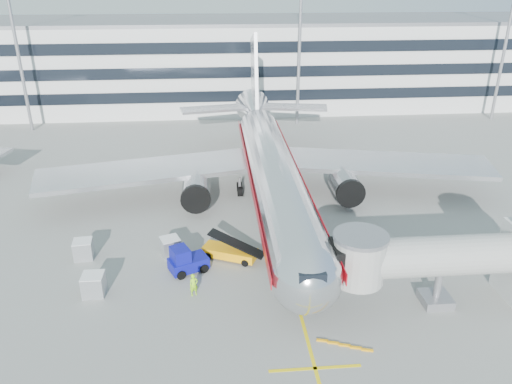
{
  "coord_description": "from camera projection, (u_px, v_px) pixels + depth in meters",
  "views": [
    {
      "loc": [
        -5.92,
        -38.21,
        23.19
      ],
      "look_at": [
        -2.11,
        5.21,
        4.0
      ],
      "focal_mm": 35.0,
      "sensor_mm": 36.0,
      "label": 1
    }
  ],
  "objects": [
    {
      "name": "jet_bridge",
      "position": [
        464.0,
        259.0,
        36.77
      ],
      "size": [
        17.8,
        4.5,
        7.0
      ],
      "color": "silver",
      "rests_on": "ground"
    },
    {
      "name": "cargo_container_right",
      "position": [
        83.0,
        249.0,
        43.94
      ],
      "size": [
        1.76,
        1.76,
        1.71
      ],
      "color": "#A7A9AE",
      "rests_on": "ground"
    },
    {
      "name": "ground",
      "position": [
        285.0,
        255.0,
        44.65
      ],
      "size": [
        180.0,
        180.0,
        0.0
      ],
      "primitive_type": "plane",
      "color": "gray",
      "rests_on": "ground"
    },
    {
      "name": "ramp_worker",
      "position": [
        194.0,
        285.0,
        38.79
      ],
      "size": [
        0.8,
        0.65,
        1.87
      ],
      "primitive_type": "imported",
      "rotation": [
        0.0,
        0.0,
        0.35
      ],
      "color": "#92E518",
      "rests_on": "ground"
    },
    {
      "name": "terminal",
      "position": [
        243.0,
        62.0,
        94.34
      ],
      "size": [
        150.0,
        24.25,
        15.6
      ],
      "color": "silver",
      "rests_on": "ground"
    },
    {
      "name": "light_mast_centre",
      "position": [
        300.0,
        31.0,
        77.59
      ],
      "size": [
        2.4,
        1.2,
        25.45
      ],
      "color": "gray",
      "rests_on": "ground"
    },
    {
      "name": "main_jet",
      "position": [
        270.0,
        165.0,
        53.63
      ],
      "size": [
        50.95,
        48.7,
        16.06
      ],
      "color": "silver",
      "rests_on": "ground"
    },
    {
      "name": "lead_in_line",
      "position": [
        272.0,
        207.0,
        53.77
      ],
      "size": [
        0.25,
        70.0,
        0.01
      ],
      "primitive_type": "cube",
      "color": "yellow",
      "rests_on": "ground"
    },
    {
      "name": "baggage_tug",
      "position": [
        186.0,
        261.0,
        41.83
      ],
      "size": [
        3.62,
        3.0,
        2.37
      ],
      "color": "#0C0E85",
      "rests_on": "ground"
    },
    {
      "name": "cargo_container_left",
      "position": [
        94.0,
        285.0,
        38.91
      ],
      "size": [
        1.67,
        1.67,
        1.76
      ],
      "color": "#A7A9AE",
      "rests_on": "ground"
    },
    {
      "name": "light_mast_east",
      "position": [
        508.0,
        29.0,
        80.31
      ],
      "size": [
        2.4,
        1.2,
        25.45
      ],
      "color": "gray",
      "rests_on": "ground"
    },
    {
      "name": "belt_loader",
      "position": [
        230.0,
        251.0,
        43.94
      ],
      "size": [
        5.09,
        3.58,
        2.42
      ],
      "color": "#F6A00A",
      "rests_on": "ground"
    },
    {
      "name": "stop_bar",
      "position": [
        315.0,
        368.0,
        31.89
      ],
      "size": [
        6.0,
        0.25,
        0.01
      ],
      "primitive_type": "cube",
      "color": "yellow",
      "rests_on": "ground"
    },
    {
      "name": "light_mast_west",
      "position": [
        14.0,
        34.0,
        74.15
      ],
      "size": [
        2.4,
        1.2,
        25.45
      ],
      "color": "gray",
      "rests_on": "ground"
    },
    {
      "name": "cargo_container_front",
      "position": [
        170.0,
        247.0,
        44.37
      ],
      "size": [
        2.04,
        2.04,
        1.69
      ],
      "color": "#A7A9AE",
      "rests_on": "ground"
    }
  ]
}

